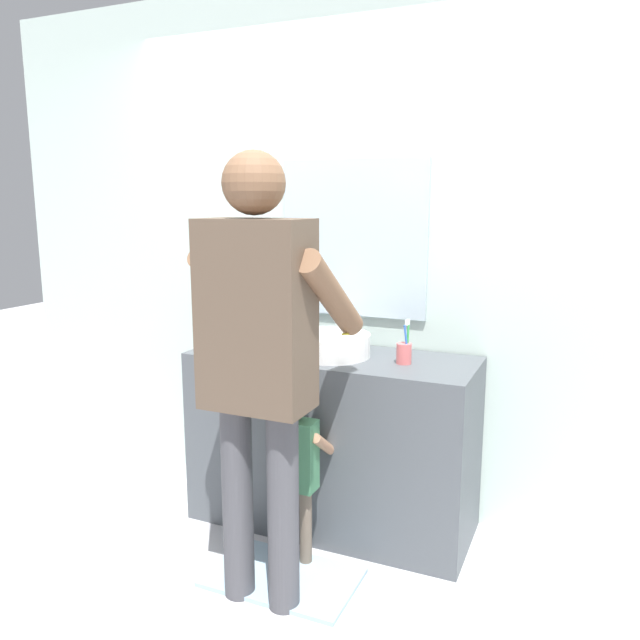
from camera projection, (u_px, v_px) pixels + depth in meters
ground_plane at (307, 550)px, 2.93m from camera, size 14.00×14.00×0.00m
back_wall at (357, 252)px, 3.24m from camera, size 4.40×0.10×2.70m
vanity_cabinet at (332, 440)px, 3.12m from camera, size 1.39×0.54×0.88m
sink_basin at (331, 344)px, 3.01m from camera, size 0.38×0.38×0.11m
faucet at (348, 331)px, 3.21m from camera, size 0.18×0.14×0.18m
toothbrush_cup at (404, 352)px, 2.87m from camera, size 0.07×0.07×0.21m
soap_bottle at (267, 332)px, 3.23m from camera, size 0.06×0.06×0.17m
bath_mat at (283, 577)px, 2.71m from camera, size 0.64×0.40×0.02m
child_toddler at (297, 464)px, 2.75m from camera, size 0.24×0.24×0.79m
adult_parent at (259, 343)px, 2.39m from camera, size 0.56×0.58×1.80m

